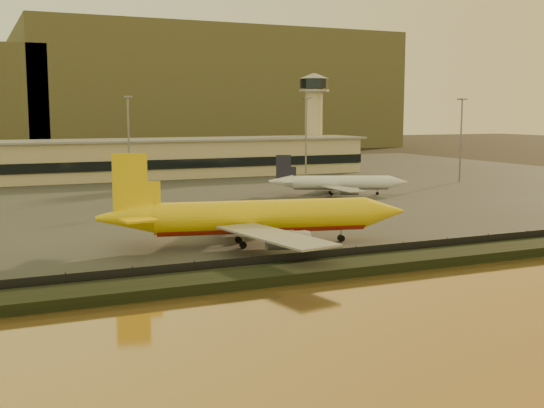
# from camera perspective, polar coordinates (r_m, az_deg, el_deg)

# --- Properties ---
(ground) EXTENTS (900.00, 900.00, 0.00)m
(ground) POSITION_cam_1_polar(r_m,az_deg,el_deg) (108.58, 2.57, -3.72)
(ground) COLOR black
(ground) RESTS_ON ground
(embankment) EXTENTS (320.00, 7.00, 1.40)m
(embankment) POSITION_cam_1_polar(r_m,az_deg,el_deg) (93.88, 7.24, -5.15)
(embankment) COLOR black
(embankment) RESTS_ON ground
(tarmac) EXTENTS (320.00, 220.00, 0.20)m
(tarmac) POSITION_cam_1_polar(r_m,az_deg,el_deg) (197.20, -9.88, 1.35)
(tarmac) COLOR #2D2D2D
(tarmac) RESTS_ON ground
(perimeter_fence) EXTENTS (300.00, 0.05, 2.20)m
(perimeter_fence) POSITION_cam_1_polar(r_m,az_deg,el_deg) (97.11, 6.02, -4.34)
(perimeter_fence) COLOR black
(perimeter_fence) RESTS_ON tarmac
(terminal_building) EXTENTS (202.00, 25.00, 12.60)m
(terminal_building) POSITION_cam_1_polar(r_m,az_deg,el_deg) (223.69, -15.46, 3.50)
(terminal_building) COLOR #C4B488
(terminal_building) RESTS_ON tarmac
(control_tower) EXTENTS (11.20, 11.20, 35.50)m
(control_tower) POSITION_cam_1_polar(r_m,az_deg,el_deg) (254.95, 3.51, 7.71)
(control_tower) COLOR #C4B488
(control_tower) RESTS_ON tarmac
(apron_light_masts) EXTENTS (152.20, 12.20, 25.40)m
(apron_light_masts) POSITION_cam_1_polar(r_m,az_deg,el_deg) (181.43, -3.80, 5.85)
(apron_light_masts) COLOR slate
(apron_light_masts) RESTS_ON tarmac
(distant_hills) EXTENTS (470.00, 160.00, 70.00)m
(distant_hills) POSITION_cam_1_polar(r_m,az_deg,el_deg) (436.09, -20.71, 8.49)
(distant_hills) COLOR brown
(distant_hills) RESTS_ON ground
(dhl_cargo_jet) EXTENTS (50.18, 48.38, 15.06)m
(dhl_cargo_jet) POSITION_cam_1_polar(r_m,az_deg,el_deg) (109.40, -1.26, -1.13)
(dhl_cargo_jet) COLOR yellow
(dhl_cargo_jet) RESTS_ON tarmac
(white_narrowbody_jet) EXTENTS (34.52, 32.60, 10.39)m
(white_narrowbody_jet) POSITION_cam_1_polar(r_m,az_deg,el_deg) (177.06, 5.57, 1.76)
(white_narrowbody_jet) COLOR silver
(white_narrowbody_jet) RESTS_ON tarmac
(gse_vehicle_yellow) EXTENTS (3.97, 2.09, 1.72)m
(gse_vehicle_yellow) POSITION_cam_1_polar(r_m,az_deg,el_deg) (143.02, 1.77, -0.52)
(gse_vehicle_yellow) COLOR yellow
(gse_vehicle_yellow) RESTS_ON tarmac
(gse_vehicle_white) EXTENTS (3.93, 2.83, 1.61)m
(gse_vehicle_white) POSITION_cam_1_polar(r_m,az_deg,el_deg) (140.75, -9.28, -0.77)
(gse_vehicle_white) COLOR silver
(gse_vehicle_white) RESTS_ON tarmac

